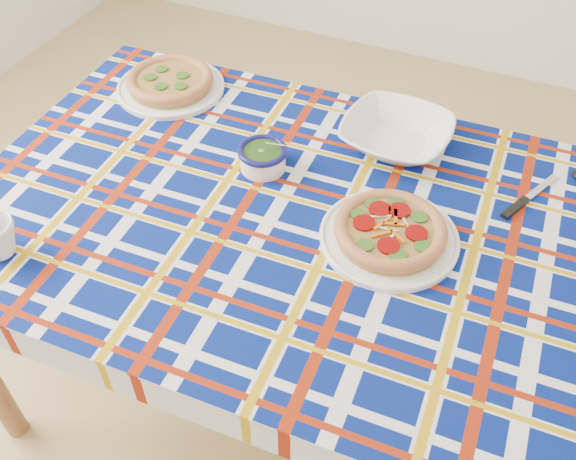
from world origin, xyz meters
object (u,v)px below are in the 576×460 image
at_px(main_focaccia_plate, 390,230).
at_px(pesto_bowl, 263,156).
at_px(serving_bowl, 396,135).
at_px(dining_table, 306,240).

xyz_separation_m(main_focaccia_plate, pesto_bowl, (-0.33, 0.10, 0.01)).
xyz_separation_m(main_focaccia_plate, serving_bowl, (-0.08, 0.30, 0.00)).
relative_size(dining_table, main_focaccia_plate, 5.15).
relative_size(dining_table, pesto_bowl, 13.19).
distance_m(dining_table, main_focaccia_plate, 0.20).
bearing_deg(serving_bowl, main_focaccia_plate, -74.91).
bearing_deg(main_focaccia_plate, serving_bowl, 105.09).
height_order(dining_table, serving_bowl, serving_bowl).
bearing_deg(serving_bowl, dining_table, -107.16).
relative_size(main_focaccia_plate, pesto_bowl, 2.56).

